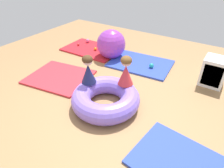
# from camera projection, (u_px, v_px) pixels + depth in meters

# --- Properties ---
(ground_plane) EXTENTS (8.00, 8.00, 0.00)m
(ground_plane) POSITION_uv_depth(u_px,v_px,m) (101.00, 107.00, 3.41)
(ground_plane) COLOR #9E7549
(gym_mat_far_left) EXTENTS (1.41, 1.25, 0.04)m
(gym_mat_far_left) POSITION_uv_depth(u_px,v_px,m) (60.00, 77.00, 4.21)
(gym_mat_far_left) COLOR red
(gym_mat_far_left) RESTS_ON ground
(gym_mat_near_left) EXTENTS (1.50, 1.14, 0.04)m
(gym_mat_near_left) POSITION_uv_depth(u_px,v_px,m) (140.00, 64.00, 4.72)
(gym_mat_near_left) COLOR #2D47B7
(gym_mat_near_left) RESTS_ON ground
(gym_mat_far_right) EXTENTS (1.53, 1.03, 0.04)m
(gym_mat_far_right) POSITION_uv_depth(u_px,v_px,m) (92.00, 49.00, 5.44)
(gym_mat_far_right) COLOR red
(gym_mat_far_right) RESTS_ON ground
(inflatable_cushion) EXTENTS (1.17, 1.17, 0.33)m
(inflatable_cushion) POSITION_uv_depth(u_px,v_px,m) (106.00, 98.00, 3.34)
(inflatable_cushion) COLOR #8466E0
(inflatable_cushion) RESTS_ON ground
(child_in_red) EXTENTS (0.32, 0.32, 0.53)m
(child_in_red) POSITION_uv_depth(u_px,v_px,m) (126.00, 71.00, 3.29)
(child_in_red) COLOR red
(child_in_red) RESTS_ON inflatable_cushion
(child_in_navy) EXTENTS (0.34, 0.34, 0.51)m
(child_in_navy) POSITION_uv_depth(u_px,v_px,m) (88.00, 69.00, 3.34)
(child_in_navy) COLOR navy
(child_in_navy) RESTS_ON inflatable_cushion
(play_ball_teal) EXTENTS (0.11, 0.11, 0.11)m
(play_ball_teal) POSITION_uv_depth(u_px,v_px,m) (151.00, 66.00, 4.48)
(play_ball_teal) COLOR teal
(play_ball_teal) RESTS_ON gym_mat_near_left
(play_ball_yellow) EXTENTS (0.09, 0.09, 0.09)m
(play_ball_yellow) POSITION_uv_depth(u_px,v_px,m) (113.00, 49.00, 5.32)
(play_ball_yellow) COLOR yellow
(play_ball_yellow) RESTS_ON gym_mat_far_right
(play_ball_pink) EXTENTS (0.11, 0.11, 0.11)m
(play_ball_pink) POSITION_uv_depth(u_px,v_px,m) (88.00, 41.00, 5.78)
(play_ball_pink) COLOR pink
(play_ball_pink) RESTS_ON gym_mat_far_right
(play_ball_red) EXTENTS (0.07, 0.07, 0.07)m
(play_ball_red) POSITION_uv_depth(u_px,v_px,m) (78.00, 44.00, 5.59)
(play_ball_red) COLOR red
(play_ball_red) RESTS_ON gym_mat_far_right
(play_ball_orange) EXTENTS (0.08, 0.08, 0.08)m
(play_ball_orange) POSITION_uv_depth(u_px,v_px,m) (95.00, 49.00, 5.31)
(play_ball_orange) COLOR orange
(play_ball_orange) RESTS_ON gym_mat_far_right
(exercise_ball_large) EXTENTS (0.72, 0.72, 0.72)m
(exercise_ball_large) POSITION_uv_depth(u_px,v_px,m) (111.00, 44.00, 4.86)
(exercise_ball_large) COLOR purple
(exercise_ball_large) RESTS_ON ground
(storage_cube) EXTENTS (0.44, 0.44, 0.56)m
(storage_cube) POSITION_uv_depth(u_px,v_px,m) (214.00, 72.00, 3.86)
(storage_cube) COLOR silver
(storage_cube) RESTS_ON ground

